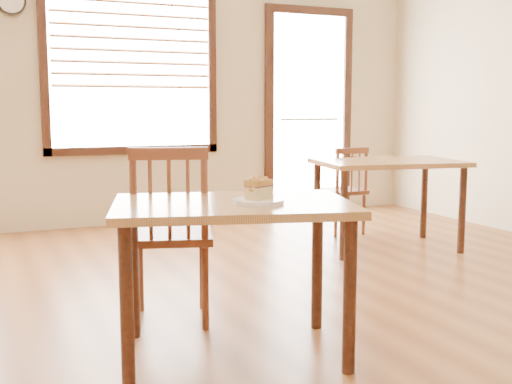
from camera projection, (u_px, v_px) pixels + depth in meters
ground at (281, 378)px, 2.85m from camera, size 8.00×8.00×0.00m
window_right at (131, 44)px, 6.33m from camera, size 1.76×0.10×1.96m
entry_door at (309, 106)px, 7.22m from camera, size 1.08×0.06×2.29m
wall_clock at (11, 1)px, 5.83m from camera, size 0.26×0.05×0.26m
cafe_table_main at (233, 224)px, 3.05m from camera, size 1.28×1.02×0.75m
cafe_chair_main at (170, 234)px, 3.52m from camera, size 0.56×0.56×1.00m
cafe_table_second at (388, 172)px, 5.38m from camera, size 1.29×0.98×0.75m
cafe_chair_second at (344, 190)px, 6.02m from camera, size 0.38×0.38×0.83m
plate at (259, 201)px, 2.99m from camera, size 0.24×0.24×0.02m
cake_slice at (259, 188)px, 2.98m from camera, size 0.14×0.12×0.11m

